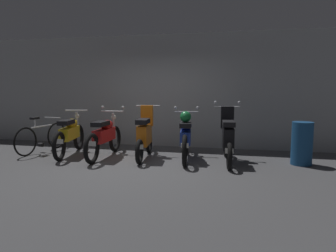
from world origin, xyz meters
TOP-DOWN VIEW (x-y plane):
  - ground_plane at (0.00, 0.00)m, footprint 80.00×80.00m
  - back_wall at (0.00, 2.50)m, footprint 16.00×0.30m
  - motorbike_slot_0 at (-1.84, 0.81)m, footprint 0.60×1.93m
  - motorbike_slot_1 at (-0.92, 0.73)m, footprint 0.59×1.95m
  - motorbike_slot_2 at (-0.00, 0.85)m, footprint 0.56×1.68m
  - motorbike_slot_3 at (0.92, 0.92)m, footprint 0.59×1.94m
  - motorbike_slot_4 at (1.83, 0.82)m, footprint 0.59×1.68m
  - bicycle at (-2.67, 0.93)m, footprint 0.50×1.72m
  - trash_bin at (3.33, 0.96)m, footprint 0.42×0.42m

SIDE VIEW (x-z plane):
  - ground_plane at x=0.00m, z-range 0.00..0.00m
  - bicycle at x=-2.67m, z-range -0.08..0.80m
  - trash_bin at x=3.33m, z-range 0.00..0.89m
  - motorbike_slot_0 at x=-1.84m, z-range -0.03..1.01m
  - motorbike_slot_1 at x=-0.92m, z-range -0.08..1.07m
  - motorbike_slot_2 at x=0.00m, z-range -0.06..1.11m
  - motorbike_slot_4 at x=1.83m, z-range -0.12..1.17m
  - motorbike_slot_3 at x=0.92m, z-range -0.05..1.10m
  - back_wall at x=0.00m, z-range 0.00..3.00m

